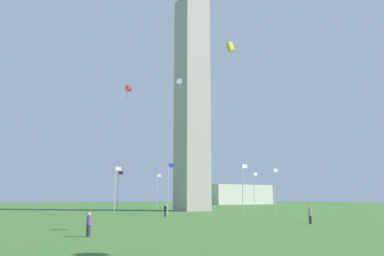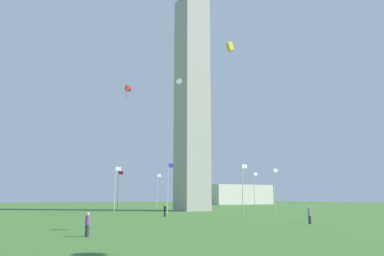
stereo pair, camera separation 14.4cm
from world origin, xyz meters
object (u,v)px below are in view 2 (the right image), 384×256
Objects in this scene: flagpole_sw at (168,186)px; flagpole_n at (254,189)px; flagpole_ne at (208,189)px; person_black_shirt at (165,211)px; kite_white_delta at (180,83)px; flagpole_nw at (274,187)px; kite_yellow_box at (230,47)px; person_gray_shirt at (310,215)px; flagpole_e at (157,189)px; flagpole_se at (118,188)px; flagpole_s at (115,187)px; flagpole_w at (243,186)px; kite_red_delta at (127,90)px; obelisk_monument at (192,86)px; person_purple_shirt at (87,225)px; distant_building at (234,195)px.

flagpole_n is at bearing 22.50° from flagpole_sw.
person_black_shirt is at bearing -132.58° from flagpole_ne.
kite_white_delta reaches higher than flagpole_sw.
flagpole_nw is at bearing -23.69° from person_black_shirt.
kite_yellow_box reaches higher than kite_white_delta.
flagpole_e is at bearing -2.70° from person_gray_shirt.
kite_yellow_box is at bearing -82.45° from flagpole_se.
kite_yellow_box reaches higher than person_gray_shirt.
flagpole_w is at bearing -45.00° from flagpole_s.
flagpole_w is 1.00× the size of flagpole_nw.
kite_yellow_box is 17.31m from kite_red_delta.
flagpole_s is 29.40m from flagpole_nw.
flagpole_s is 22.50m from flagpole_w.
flagpole_e is 4.36× the size of kite_red_delta.
kite_red_delta is (-33.06, -30.94, 12.01)m from flagpole_ne.
kite_yellow_box is at bearing -106.91° from obelisk_monument.
flagpole_sw reaches higher than person_black_shirt.
flagpole_e is at bearing 30.05° from person_black_shirt.
flagpole_w is at bearing 42.79° from kite_yellow_box.
flagpole_se is 29.40m from flagpole_w.
flagpole_nw is at bearing 14.32° from kite_red_delta.
flagpole_se is 4.36× the size of kite_red_delta.
kite_yellow_box is (-18.06, -10.97, 20.26)m from flagpole_nw.
flagpole_ne is at bearing -22.50° from flagpole_e.
kite_white_delta reaches higher than flagpole_n.
person_purple_shirt is at bearing 97.79° from person_gray_shirt.
kite_white_delta is (7.13, 8.73, 21.91)m from person_black_shirt.
kite_yellow_box is at bearing -118.36° from flagpole_ne.
distant_building is (54.24, 56.21, -19.29)m from kite_white_delta.
kite_yellow_box is at bearing -137.21° from flagpole_w.
kite_white_delta is at bearing -132.29° from obelisk_monument.
flagpole_w is 21.24m from kite_white_delta.
flagpole_ne is 2.98× the size of kite_yellow_box.
flagpole_s is at bearing 136.04° from kite_white_delta.
flagpole_w is 4.36× the size of kite_red_delta.
distant_building is at bearing 45.74° from obelisk_monument.
flagpole_w is at bearing -30.65° from person_purple_shirt.
person_gray_shirt reaches higher than person_black_shirt.
person_black_shirt is 0.62× the size of kite_yellow_box.
person_gray_shirt is (-8.10, -20.95, -3.57)m from flagpole_w.
flagpole_w is 79.26m from distant_building.
flagpole_e is 62.02m from person_purple_shirt.
person_black_shirt is (-3.34, -28.12, -3.60)m from flagpole_se.
flagpole_n reaches higher than distant_building.
flagpole_s is 17.30m from person_black_shirt.
person_gray_shirt is at bearing -102.31° from obelisk_monument.
flagpole_ne is 51.17m from distant_building.
flagpole_se is at bearing -157.50° from flagpole_e.
distant_building is (30.87, 48.07, -0.98)m from flagpole_n.
flagpole_n is 29.40m from flagpole_se.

